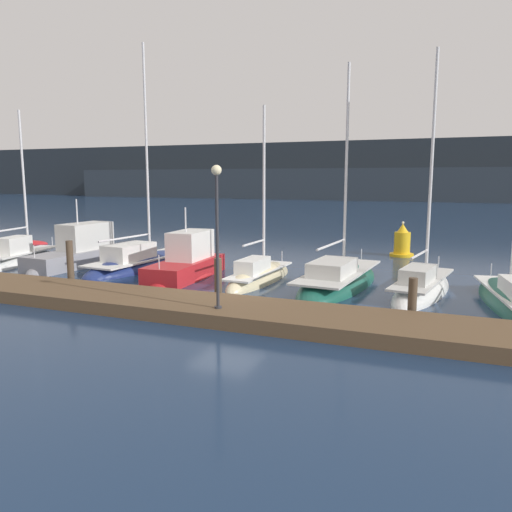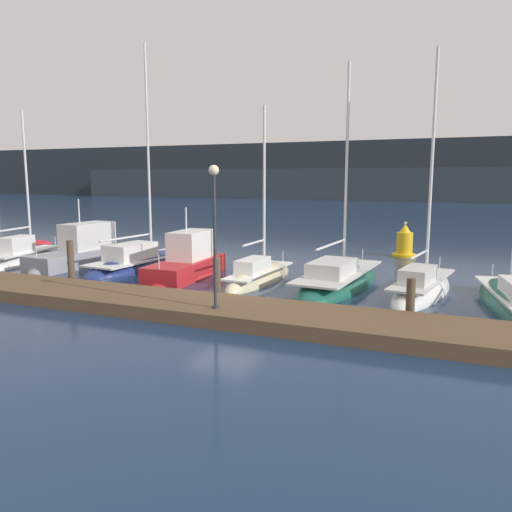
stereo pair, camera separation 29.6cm
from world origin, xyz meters
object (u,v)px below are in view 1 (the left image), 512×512
(sailboat_berth_1, at_px, (23,260))
(rowboat_adrift, at_px, (26,244))
(motorboat_berth_2, at_px, (79,259))
(sailboat_berth_3, at_px, (141,265))
(sailboat_berth_7, at_px, (422,291))
(dock_lamppost, at_px, (217,215))
(motorboat_berth_4, at_px, (187,268))
(sailboat_berth_5, at_px, (259,279))
(channel_buoy, at_px, (402,243))
(sailboat_berth_6, at_px, (338,284))

(sailboat_berth_1, bearing_deg, rowboat_adrift, 135.19)
(motorboat_berth_2, xyz_separation_m, sailboat_berth_3, (3.40, 0.65, -0.24))
(rowboat_adrift, bearing_deg, sailboat_berth_7, -12.06)
(sailboat_berth_3, height_order, dock_lamppost, sailboat_berth_3)
(motorboat_berth_2, height_order, motorboat_berth_4, motorboat_berth_2)
(sailboat_berth_5, height_order, rowboat_adrift, sailboat_berth_5)
(channel_buoy, xyz_separation_m, dock_lamppost, (-4.07, -16.23, 2.65))
(sailboat_berth_6, xyz_separation_m, channel_buoy, (1.67, 9.48, 0.67))
(sailboat_berth_3, height_order, sailboat_berth_5, sailboat_berth_3)
(channel_buoy, bearing_deg, sailboat_berth_3, -143.51)
(sailboat_berth_7, height_order, channel_buoy, sailboat_berth_7)
(motorboat_berth_2, relative_size, channel_buoy, 3.19)
(sailboat_berth_1, relative_size, motorboat_berth_4, 1.51)
(sailboat_berth_3, distance_m, rowboat_adrift, 13.58)
(sailboat_berth_5, bearing_deg, sailboat_berth_6, 5.89)
(sailboat_berth_3, distance_m, sailboat_berth_5, 6.93)
(sailboat_berth_6, xyz_separation_m, dock_lamppost, (-2.40, -6.74, 3.32))
(motorboat_berth_4, relative_size, sailboat_berth_5, 0.68)
(sailboat_berth_1, relative_size, sailboat_berth_5, 1.03)
(motorboat_berth_2, distance_m, sailboat_berth_3, 3.47)
(motorboat_berth_4, distance_m, sailboat_berth_7, 10.38)
(motorboat_berth_4, height_order, channel_buoy, motorboat_berth_4)
(sailboat_berth_1, bearing_deg, sailboat_berth_6, 2.40)
(rowboat_adrift, bearing_deg, motorboat_berth_2, -30.00)
(sailboat_berth_1, height_order, sailboat_berth_3, sailboat_berth_3)
(sailboat_berth_3, bearing_deg, channel_buoy, 36.49)
(sailboat_berth_7, relative_size, rowboat_adrift, 3.38)
(sailboat_berth_6, bearing_deg, sailboat_berth_1, -177.60)
(channel_buoy, height_order, rowboat_adrift, channel_buoy)
(motorboat_berth_4, distance_m, sailboat_berth_5, 3.50)
(dock_lamppost, bearing_deg, sailboat_berth_5, 99.74)
(sailboat_berth_1, bearing_deg, motorboat_berth_2, 11.19)
(sailboat_berth_5, distance_m, rowboat_adrift, 20.40)
(sailboat_berth_3, height_order, sailboat_berth_7, sailboat_berth_3)
(sailboat_berth_1, distance_m, sailboat_berth_3, 6.79)
(motorboat_berth_2, xyz_separation_m, sailboat_berth_7, (17.17, -0.28, -0.25))
(sailboat_berth_1, distance_m, dock_lamppost, 16.14)
(motorboat_berth_4, xyz_separation_m, channel_buoy, (8.63, 10.22, 0.36))
(rowboat_adrift, bearing_deg, dock_lamppost, -30.22)
(sailboat_berth_1, bearing_deg, sailboat_berth_7, 1.03)
(sailboat_berth_1, xyz_separation_m, sailboat_berth_6, (17.03, 0.71, -0.10))
(sailboat_berth_5, distance_m, channel_buoy, 11.14)
(sailboat_berth_7, xyz_separation_m, rowboat_adrift, (-26.50, 5.66, -0.12))
(motorboat_berth_2, bearing_deg, rowboat_adrift, 150.00)
(sailboat_berth_1, xyz_separation_m, channel_buoy, (18.69, 10.20, 0.57))
(motorboat_berth_4, xyz_separation_m, dock_lamppost, (4.56, -6.01, 3.01))
(sailboat_berth_6, xyz_separation_m, sailboat_berth_7, (3.40, -0.35, 0.02))
(motorboat_berth_2, height_order, sailboat_berth_6, sailboat_berth_6)
(motorboat_berth_2, bearing_deg, sailboat_berth_6, 0.29)
(sailboat_berth_5, distance_m, dock_lamppost, 7.27)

